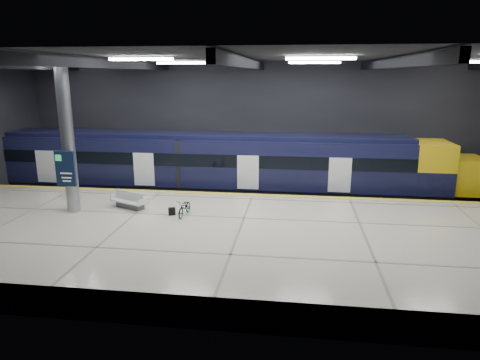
# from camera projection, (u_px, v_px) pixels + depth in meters

# --- Properties ---
(ground) EXTENTS (30.00, 30.00, 0.00)m
(ground) POSITION_uv_depth(u_px,v_px,m) (246.00, 233.00, 20.21)
(ground) COLOR black
(ground) RESTS_ON ground
(room_shell) EXTENTS (30.10, 16.10, 8.05)m
(room_shell) POSITION_uv_depth(u_px,v_px,m) (247.00, 111.00, 18.84)
(room_shell) COLOR black
(room_shell) RESTS_ON ground
(platform) EXTENTS (30.00, 11.00, 1.10)m
(platform) POSITION_uv_depth(u_px,v_px,m) (240.00, 242.00, 17.68)
(platform) COLOR beige
(platform) RESTS_ON ground
(safety_strip) EXTENTS (30.00, 0.40, 0.01)m
(safety_strip) POSITION_uv_depth(u_px,v_px,m) (253.00, 195.00, 22.59)
(safety_strip) COLOR yellow
(safety_strip) RESTS_ON platform
(rails) EXTENTS (30.00, 1.52, 0.16)m
(rails) POSITION_uv_depth(u_px,v_px,m) (257.00, 199.00, 25.49)
(rails) COLOR gray
(rails) RESTS_ON ground
(train) EXTENTS (29.40, 2.84, 3.79)m
(train) POSITION_uv_depth(u_px,v_px,m) (230.00, 166.00, 25.21)
(train) COLOR black
(train) RESTS_ON ground
(bench) EXTENTS (1.98, 1.43, 0.81)m
(bench) POSITION_uv_depth(u_px,v_px,m) (130.00, 202.00, 20.34)
(bench) COLOR #595B60
(bench) RESTS_ON platform
(bicycle) EXTENTS (0.62, 1.50, 0.77)m
(bicycle) POSITION_uv_depth(u_px,v_px,m) (185.00, 207.00, 19.20)
(bicycle) COLOR #99999E
(bicycle) RESTS_ON platform
(pannier_bag) EXTENTS (0.35, 0.29, 0.35)m
(pannier_bag) POSITION_uv_depth(u_px,v_px,m) (172.00, 211.00, 19.32)
(pannier_bag) COLOR black
(pannier_bag) RESTS_ON platform
(info_column) EXTENTS (0.90, 0.78, 6.90)m
(info_column) POSITION_uv_depth(u_px,v_px,m) (67.00, 139.00, 19.16)
(info_column) COLOR #9EA0A5
(info_column) RESTS_ON platform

